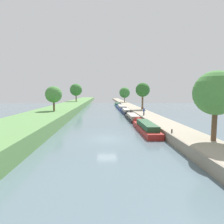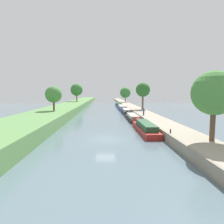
{
  "view_description": "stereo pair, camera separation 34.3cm",
  "coord_description": "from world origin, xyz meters",
  "px_view_note": "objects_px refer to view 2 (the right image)",
  "views": [
    {
      "loc": [
        -0.5,
        -24.36,
        5.98
      ],
      "look_at": [
        1.8,
        23.87,
        1.0
      ],
      "focal_mm": 30.92,
      "sensor_mm": 36.0,
      "label": 1
    },
    {
      "loc": [
        -0.15,
        -24.37,
        5.98
      ],
      "look_at": [
        1.8,
        23.87,
        1.0
      ],
      "focal_mm": 30.92,
      "sensor_mm": 36.0,
      "label": 2
    }
  ],
  "objects_px": {
    "narrowboat_blue": "(121,107)",
    "narrowboat_teal": "(118,105)",
    "mooring_bollard_far": "(121,102)",
    "park_bench": "(143,108)",
    "person_walking": "(144,111)",
    "mooring_bollard_near": "(170,131)",
    "narrowboat_red": "(144,127)",
    "narrowboat_navy": "(126,111)",
    "narrowboat_black": "(132,117)"
  },
  "relations": [
    {
      "from": "mooring_bollard_far",
      "to": "park_bench",
      "type": "distance_m",
      "value": 34.28
    },
    {
      "from": "narrowboat_navy",
      "to": "mooring_bollard_far",
      "type": "relative_size",
      "value": 24.28
    },
    {
      "from": "person_walking",
      "to": "park_bench",
      "type": "distance_m",
      "value": 16.2
    },
    {
      "from": "park_bench",
      "to": "narrowboat_blue",
      "type": "bearing_deg",
      "value": 113.15
    },
    {
      "from": "narrowboat_black",
      "to": "narrowboat_navy",
      "type": "height_order",
      "value": "narrowboat_navy"
    },
    {
      "from": "narrowboat_blue",
      "to": "park_bench",
      "type": "xyz_separation_m",
      "value": [
        5.2,
        -12.15,
        0.87
      ]
    },
    {
      "from": "person_walking",
      "to": "narrowboat_red",
      "type": "bearing_deg",
      "value": -101.15
    },
    {
      "from": "narrowboat_red",
      "to": "narrowboat_teal",
      "type": "bearing_deg",
      "value": 90.13
    },
    {
      "from": "narrowboat_black",
      "to": "narrowboat_teal",
      "type": "relative_size",
      "value": 0.93
    },
    {
      "from": "narrowboat_teal",
      "to": "mooring_bollard_near",
      "type": "distance_m",
      "value": 62.03
    },
    {
      "from": "narrowboat_blue",
      "to": "mooring_bollard_near",
      "type": "distance_m",
      "value": 45.88
    },
    {
      "from": "narrowboat_black",
      "to": "narrowboat_blue",
      "type": "relative_size",
      "value": 0.72
    },
    {
      "from": "narrowboat_red",
      "to": "park_bench",
      "type": "xyz_separation_m",
      "value": [
        5.12,
        26.94,
        0.82
      ]
    },
    {
      "from": "narrowboat_red",
      "to": "person_walking",
      "type": "relative_size",
      "value": 7.47
    },
    {
      "from": "narrowboat_teal",
      "to": "person_walking",
      "type": "bearing_deg",
      "value": -87.02
    },
    {
      "from": "narrowboat_blue",
      "to": "narrowboat_teal",
      "type": "bearing_deg",
      "value": 90.19
    },
    {
      "from": "park_bench",
      "to": "narrowboat_teal",
      "type": "bearing_deg",
      "value": 100.51
    },
    {
      "from": "mooring_bollard_far",
      "to": "park_bench",
      "type": "xyz_separation_m",
      "value": [
        3.35,
        -34.12,
        0.12
      ]
    },
    {
      "from": "park_bench",
      "to": "narrowboat_red",
      "type": "bearing_deg",
      "value": -100.77
    },
    {
      "from": "narrowboat_black",
      "to": "park_bench",
      "type": "distance_m",
      "value": 14.71
    },
    {
      "from": "narrowboat_black",
      "to": "narrowboat_red",
      "type": "bearing_deg",
      "value": -89.72
    },
    {
      "from": "narrowboat_black",
      "to": "person_walking",
      "type": "bearing_deg",
      "value": -44.37
    },
    {
      "from": "mooring_bollard_far",
      "to": "person_walking",
      "type": "bearing_deg",
      "value": -89.55
    },
    {
      "from": "narrowboat_red",
      "to": "person_walking",
      "type": "xyz_separation_m",
      "value": [
        2.17,
        11.02,
        1.35
      ]
    },
    {
      "from": "person_walking",
      "to": "mooring_bollard_far",
      "type": "relative_size",
      "value": 3.69
    },
    {
      "from": "person_walking",
      "to": "narrowboat_blue",
      "type": "bearing_deg",
      "value": 94.57
    },
    {
      "from": "mooring_bollard_near",
      "to": "narrowboat_red",
      "type": "bearing_deg",
      "value": 104.77
    },
    {
      "from": "narrowboat_navy",
      "to": "mooring_bollard_far",
      "type": "height_order",
      "value": "mooring_bollard_far"
    },
    {
      "from": "mooring_bollard_far",
      "to": "park_bench",
      "type": "height_order",
      "value": "park_bench"
    },
    {
      "from": "narrowboat_navy",
      "to": "narrowboat_teal",
      "type": "bearing_deg",
      "value": 90.17
    },
    {
      "from": "park_bench",
      "to": "narrowboat_navy",
      "type": "bearing_deg",
      "value": -160.87
    },
    {
      "from": "narrowboat_red",
      "to": "narrowboat_navy",
      "type": "distance_m",
      "value": 25.14
    },
    {
      "from": "narrowboat_blue",
      "to": "mooring_bollard_far",
      "type": "xyz_separation_m",
      "value": [
        1.85,
        21.97,
        0.74
      ]
    },
    {
      "from": "narrowboat_teal",
      "to": "person_walking",
      "type": "distance_m",
      "value": 44.31
    },
    {
      "from": "mooring_bollard_far",
      "to": "park_bench",
      "type": "bearing_deg",
      "value": -84.4
    },
    {
      "from": "narrowboat_black",
      "to": "narrowboat_navy",
      "type": "distance_m",
      "value": 11.94
    },
    {
      "from": "mooring_bollard_near",
      "to": "mooring_bollard_far",
      "type": "bearing_deg",
      "value": 90.0
    },
    {
      "from": "person_walking",
      "to": "mooring_bollard_far",
      "type": "distance_m",
      "value": 50.04
    },
    {
      "from": "narrowboat_blue",
      "to": "mooring_bollard_far",
      "type": "bearing_deg",
      "value": 85.18
    },
    {
      "from": "narrowboat_blue",
      "to": "person_walking",
      "type": "bearing_deg",
      "value": -85.43
    },
    {
      "from": "park_bench",
      "to": "mooring_bollard_far",
      "type": "bearing_deg",
      "value": 95.6
    },
    {
      "from": "mooring_bollard_near",
      "to": "park_bench",
      "type": "relative_size",
      "value": 0.3
    },
    {
      "from": "narrowboat_black",
      "to": "narrowboat_navy",
      "type": "relative_size",
      "value": 1.11
    },
    {
      "from": "mooring_bollard_near",
      "to": "mooring_bollard_far",
      "type": "height_order",
      "value": "same"
    },
    {
      "from": "narrowboat_blue",
      "to": "mooring_bollard_near",
      "type": "xyz_separation_m",
      "value": [
        1.85,
        -45.84,
        0.74
      ]
    },
    {
      "from": "narrowboat_red",
      "to": "mooring_bollard_near",
      "type": "height_order",
      "value": "mooring_bollard_near"
    },
    {
      "from": "person_walking",
      "to": "park_bench",
      "type": "bearing_deg",
      "value": 79.49
    },
    {
      "from": "narrowboat_navy",
      "to": "mooring_bollard_far",
      "type": "xyz_separation_m",
      "value": [
        1.82,
        35.91,
        0.75
      ]
    },
    {
      "from": "narrowboat_red",
      "to": "narrowboat_black",
      "type": "bearing_deg",
      "value": 90.28
    },
    {
      "from": "narrowboat_teal",
      "to": "mooring_bollard_near",
      "type": "xyz_separation_m",
      "value": [
        1.91,
        -62.0,
        0.77
      ]
    }
  ]
}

